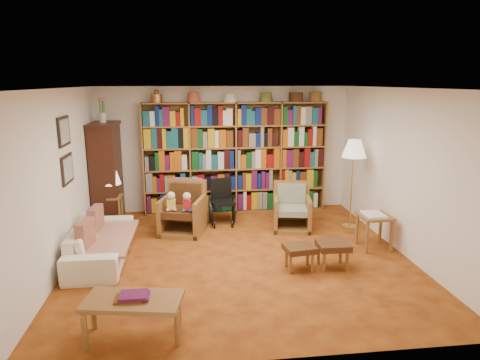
{
  "coord_description": "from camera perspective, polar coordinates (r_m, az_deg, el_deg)",
  "views": [
    {
      "loc": [
        -0.72,
        -6.02,
        2.59
      ],
      "look_at": [
        0.08,
        0.6,
        1.05
      ],
      "focal_mm": 32.0,
      "sensor_mm": 36.0,
      "label": 1
    }
  ],
  "objects": [
    {
      "name": "curio_cabinet",
      "position": [
        8.33,
        -17.37,
        1.09
      ],
      "size": [
        0.5,
        0.95,
        2.4
      ],
      "color": "#39190F",
      "rests_on": "floor"
    },
    {
      "name": "armchair_leather",
      "position": [
        7.6,
        -7.67,
        -4.1
      ],
      "size": [
        0.9,
        0.92,
        0.9
      ],
      "color": "brown",
      "rests_on": "floor"
    },
    {
      "name": "wall_front",
      "position": [
        3.84,
        4.41,
        -7.48
      ],
      "size": [
        5.0,
        0.0,
        5.0
      ],
      "primitive_type": "plane",
      "rotation": [
        -1.57,
        0.0,
        0.0
      ],
      "color": "white",
      "rests_on": "floor"
    },
    {
      "name": "side_table_papers",
      "position": [
        7.06,
        17.53,
        -5.22
      ],
      "size": [
        0.49,
        0.49,
        0.58
      ],
      "color": "brown",
      "rests_on": "floor"
    },
    {
      "name": "floor",
      "position": [
        6.6,
        -0.07,
        -10.11
      ],
      "size": [
        5.0,
        5.0,
        0.0
      ],
      "primitive_type": "plane",
      "color": "#A85819",
      "rests_on": "ground"
    },
    {
      "name": "framed_pictures",
      "position": [
        6.63,
        -22.23,
        3.68
      ],
      "size": [
        0.03,
        0.52,
        0.97
      ],
      "color": "black",
      "rests_on": "wall_left"
    },
    {
      "name": "wheelchair",
      "position": [
        8.0,
        -2.46,
        -3.06
      ],
      "size": [
        0.48,
        0.66,
        0.83
      ],
      "color": "black",
      "rests_on": "floor"
    },
    {
      "name": "footstool_a",
      "position": [
        6.12,
        7.94,
        -9.23
      ],
      "size": [
        0.46,
        0.41,
        0.35
      ],
      "color": "#472813",
      "rests_on": "floor"
    },
    {
      "name": "footstool_b",
      "position": [
        6.25,
        12.32,
        -8.76
      ],
      "size": [
        0.45,
        0.38,
        0.37
      ],
      "color": "#472813",
      "rests_on": "floor"
    },
    {
      "name": "sofa",
      "position": [
        6.73,
        -18.02,
        -7.82
      ],
      "size": [
        1.87,
        0.73,
        0.55
      ],
      "primitive_type": "imported",
      "rotation": [
        0.0,
        0.0,
        1.57
      ],
      "color": "white",
      "rests_on": "floor"
    },
    {
      "name": "wall_back",
      "position": [
        8.66,
        -2.05,
        4.1
      ],
      "size": [
        5.0,
        0.0,
        5.0
      ],
      "primitive_type": "plane",
      "rotation": [
        1.57,
        0.0,
        0.0
      ],
      "color": "white",
      "rests_on": "floor"
    },
    {
      "name": "bookshelf",
      "position": [
        8.52,
        -0.6,
        3.43
      ],
      "size": [
        3.6,
        0.3,
        2.42
      ],
      "color": "brown",
      "rests_on": "floor"
    },
    {
      "name": "floor_lamp",
      "position": [
        7.75,
        14.96,
        3.6
      ],
      "size": [
        0.42,
        0.42,
        1.6
      ],
      "color": "gold",
      "rests_on": "floor"
    },
    {
      "name": "table_lamp",
      "position": [
        8.06,
        -16.95,
        0.37
      ],
      "size": [
        0.38,
        0.38,
        0.52
      ],
      "color": "gold",
      "rests_on": "side_table_lamp"
    },
    {
      "name": "sofa_throw",
      "position": [
        6.71,
        -17.61,
        -7.6
      ],
      "size": [
        0.84,
        1.54,
        0.04
      ],
      "primitive_type": "cube",
      "rotation": [
        0.0,
        0.0,
        -0.01
      ],
      "color": "beige",
      "rests_on": "sofa"
    },
    {
      "name": "cushion_left",
      "position": [
        7.02,
        -18.64,
        -5.46
      ],
      "size": [
        0.18,
        0.42,
        0.41
      ],
      "primitive_type": "cube",
      "rotation": [
        0.0,
        0.0,
        -0.11
      ],
      "color": "maroon",
      "rests_on": "sofa"
    },
    {
      "name": "cushion_right",
      "position": [
        6.37,
        -19.87,
        -7.43
      ],
      "size": [
        0.2,
        0.43,
        0.42
      ],
      "primitive_type": "cube",
      "rotation": [
        0.0,
        0.0,
        -0.16
      ],
      "color": "maroon",
      "rests_on": "sofa"
    },
    {
      "name": "ceiling",
      "position": [
        6.07,
        -0.08,
        12.16
      ],
      "size": [
        5.0,
        5.0,
        0.0
      ],
      "primitive_type": "plane",
      "rotation": [
        3.14,
        0.0,
        0.0
      ],
      "color": "white",
      "rests_on": "wall_back"
    },
    {
      "name": "coffee_table",
      "position": [
        4.67,
        -14.06,
        -15.7
      ],
      "size": [
        1.05,
        0.66,
        0.49
      ],
      "color": "brown",
      "rests_on": "floor"
    },
    {
      "name": "wall_right",
      "position": [
        6.96,
        20.82,
        1.05
      ],
      "size": [
        0.0,
        5.0,
        5.0
      ],
      "primitive_type": "plane",
      "rotation": [
        1.57,
        0.0,
        -1.57
      ],
      "color": "white",
      "rests_on": "floor"
    },
    {
      "name": "wall_left",
      "position": [
        6.42,
        -22.81,
        -0.07
      ],
      "size": [
        0.0,
        5.0,
        5.0
      ],
      "primitive_type": "plane",
      "rotation": [
        1.57,
        0.0,
        1.57
      ],
      "color": "white",
      "rests_on": "floor"
    },
    {
      "name": "side_table_lamp",
      "position": [
        8.18,
        -16.72,
        -3.1
      ],
      "size": [
        0.39,
        0.39,
        0.55
      ],
      "color": "brown",
      "rests_on": "floor"
    },
    {
      "name": "armchair_sage",
      "position": [
        7.79,
        6.78,
        -4.09
      ],
      "size": [
        0.78,
        0.79,
        0.82
      ],
      "color": "brown",
      "rests_on": "floor"
    }
  ]
}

